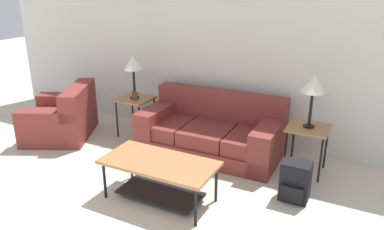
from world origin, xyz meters
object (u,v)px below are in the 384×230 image
at_px(coffee_table, 160,171).
at_px(table_lamp_right, 314,85).
at_px(couch, 212,132).
at_px(table_lamp_left, 133,63).
at_px(backpack, 295,182).
at_px(side_table_right, 308,132).
at_px(side_table_left, 135,102).
at_px(armchair, 62,118).

xyz_separation_m(coffee_table, table_lamp_right, (1.30, 1.41, 0.80)).
height_order(couch, table_lamp_right, table_lamp_right).
distance_m(table_lamp_left, table_lamp_right, 2.61).
relative_size(coffee_table, table_lamp_left, 1.89).
relative_size(table_lamp_left, backpack, 1.46).
height_order(table_lamp_right, backpack, table_lamp_right).
bearing_deg(side_table_right, side_table_left, 180.00).
xyz_separation_m(couch, side_table_left, (-1.30, 0.01, 0.25)).
bearing_deg(side_table_right, table_lamp_left, 180.00).
height_order(couch, side_table_right, couch).
bearing_deg(armchair, table_lamp_right, 8.67).
xyz_separation_m(table_lamp_right, backpack, (0.03, -0.72, -0.93)).
bearing_deg(armchair, backpack, -2.67).
xyz_separation_m(table_lamp_left, backpack, (2.64, -0.72, -0.93)).
height_order(armchair, table_lamp_left, table_lamp_left).
bearing_deg(table_lamp_right, table_lamp_left, 180.00).
height_order(couch, armchair, couch).
bearing_deg(armchair, couch, 13.28).
relative_size(couch, table_lamp_left, 2.93).
height_order(table_lamp_left, table_lamp_right, same).
bearing_deg(side_table_left, side_table_right, 0.00).
relative_size(couch, coffee_table, 1.55).
relative_size(couch, armchair, 1.43).
xyz_separation_m(couch, side_table_right, (1.30, 0.01, 0.25)).
relative_size(side_table_right, table_lamp_right, 0.92).
bearing_deg(side_table_right, backpack, -87.37).
bearing_deg(table_lamp_left, coffee_table, -47.10).
height_order(armchair, side_table_right, armchair).
xyz_separation_m(side_table_left, backpack, (2.64, -0.72, -0.32)).
height_order(couch, backpack, couch).
bearing_deg(table_lamp_left, armchair, -151.21).
bearing_deg(armchair, side_table_left, 28.79).
bearing_deg(table_lamp_left, side_table_right, -0.00).
xyz_separation_m(armchair, side_table_left, (1.00, 0.55, 0.26)).
distance_m(couch, armchair, 2.37).
bearing_deg(coffee_table, side_table_right, 47.21).
bearing_deg(couch, table_lamp_right, 0.28).
height_order(side_table_right, table_lamp_right, table_lamp_right).
distance_m(armchair, side_table_right, 3.66).
xyz_separation_m(coffee_table, side_table_left, (-1.31, 1.41, 0.19)).
height_order(coffee_table, side_table_right, side_table_right).
bearing_deg(side_table_left, armchair, -151.21).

